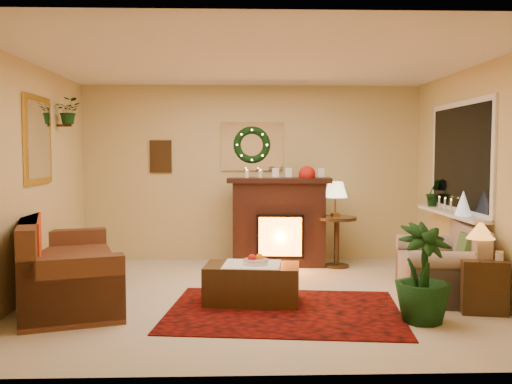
{
  "coord_description": "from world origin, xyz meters",
  "views": [
    {
      "loc": [
        -0.22,
        -6.26,
        1.61
      ],
      "look_at": [
        0.0,
        0.35,
        1.15
      ],
      "focal_mm": 40.0,
      "sensor_mm": 36.0,
      "label": 1
    }
  ],
  "objects_px": {
    "loveseat": "(439,258)",
    "end_table_square": "(481,285)",
    "side_table_round": "(337,244)",
    "sofa": "(69,262)",
    "fireplace": "(279,227)",
    "coffee_table": "(252,284)"
  },
  "relations": [
    {
      "from": "sofa",
      "to": "loveseat",
      "type": "relative_size",
      "value": 1.55
    },
    {
      "from": "sofa",
      "to": "fireplace",
      "type": "bearing_deg",
      "value": 20.13
    },
    {
      "from": "sofa",
      "to": "end_table_square",
      "type": "height_order",
      "value": "sofa"
    },
    {
      "from": "end_table_square",
      "to": "fireplace",
      "type": "bearing_deg",
      "value": 127.97
    },
    {
      "from": "side_table_round",
      "to": "loveseat",
      "type": "bearing_deg",
      "value": -60.98
    },
    {
      "from": "end_table_square",
      "to": "coffee_table",
      "type": "height_order",
      "value": "end_table_square"
    },
    {
      "from": "coffee_table",
      "to": "side_table_round",
      "type": "bearing_deg",
      "value": 63.97
    },
    {
      "from": "end_table_square",
      "to": "coffee_table",
      "type": "xyz_separation_m",
      "value": [
        -2.32,
        0.36,
        -0.06
      ]
    },
    {
      "from": "fireplace",
      "to": "end_table_square",
      "type": "xyz_separation_m",
      "value": [
        1.88,
        -2.41,
        -0.28
      ]
    },
    {
      "from": "side_table_round",
      "to": "coffee_table",
      "type": "bearing_deg",
      "value": -123.03
    },
    {
      "from": "loveseat",
      "to": "sofa",
      "type": "bearing_deg",
      "value": -168.26
    },
    {
      "from": "loveseat",
      "to": "side_table_round",
      "type": "distance_m",
      "value": 1.82
    },
    {
      "from": "side_table_round",
      "to": "end_table_square",
      "type": "relative_size",
      "value": 1.32
    },
    {
      "from": "sofa",
      "to": "loveseat",
      "type": "bearing_deg",
      "value": -15.76
    },
    {
      "from": "sofa",
      "to": "end_table_square",
      "type": "relative_size",
      "value": 4.0
    },
    {
      "from": "loveseat",
      "to": "coffee_table",
      "type": "xyz_separation_m",
      "value": [
        -2.12,
        -0.32,
        -0.21
      ]
    },
    {
      "from": "loveseat",
      "to": "side_table_round",
      "type": "bearing_deg",
      "value": 128.65
    },
    {
      "from": "sofa",
      "to": "end_table_square",
      "type": "xyz_separation_m",
      "value": [
        4.3,
        -0.53,
        -0.16
      ]
    },
    {
      "from": "side_table_round",
      "to": "coffee_table",
      "type": "height_order",
      "value": "side_table_round"
    },
    {
      "from": "loveseat",
      "to": "coffee_table",
      "type": "relative_size",
      "value": 1.4
    },
    {
      "from": "fireplace",
      "to": "loveseat",
      "type": "distance_m",
      "value": 2.42
    },
    {
      "from": "loveseat",
      "to": "end_table_square",
      "type": "relative_size",
      "value": 2.58
    }
  ]
}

